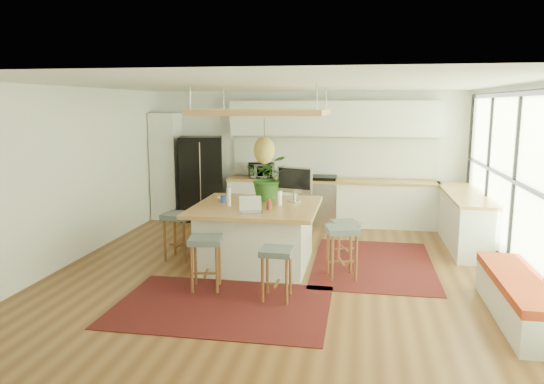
% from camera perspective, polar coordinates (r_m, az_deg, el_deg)
% --- Properties ---
extents(floor, '(7.00, 7.00, 0.00)m').
position_cam_1_polar(floor, '(7.63, 0.84, -8.85)').
color(floor, brown).
rests_on(floor, ground).
extents(ceiling, '(7.00, 7.00, 0.00)m').
position_cam_1_polar(ceiling, '(7.24, 0.89, 11.86)').
color(ceiling, white).
rests_on(ceiling, ground).
extents(wall_back, '(6.50, 0.00, 6.50)m').
position_cam_1_polar(wall_back, '(10.76, 3.83, 3.96)').
color(wall_back, white).
rests_on(wall_back, ground).
extents(wall_front, '(6.50, 0.00, 6.50)m').
position_cam_1_polar(wall_front, '(3.97, -7.21, -6.21)').
color(wall_front, white).
rests_on(wall_front, ground).
extents(wall_left, '(0.00, 7.00, 7.00)m').
position_cam_1_polar(wall_left, '(8.45, -21.45, 1.71)').
color(wall_left, white).
rests_on(wall_left, ground).
extents(wall_right, '(0.00, 7.00, 7.00)m').
position_cam_1_polar(wall_right, '(7.52, 26.11, 0.47)').
color(wall_right, white).
rests_on(wall_right, ground).
extents(window_wall, '(0.10, 6.20, 2.60)m').
position_cam_1_polar(window_wall, '(7.51, 25.92, 0.85)').
color(window_wall, black).
rests_on(window_wall, wall_right).
extents(pantry, '(0.55, 0.60, 2.25)m').
position_cam_1_polar(pantry, '(11.18, -11.60, 2.84)').
color(pantry, white).
rests_on(pantry, floor).
extents(back_counter_base, '(4.20, 0.60, 0.88)m').
position_cam_1_polar(back_counter_base, '(10.53, 6.56, -1.22)').
color(back_counter_base, white).
rests_on(back_counter_base, floor).
extents(back_counter_top, '(4.24, 0.64, 0.05)m').
position_cam_1_polar(back_counter_top, '(10.45, 6.61, 1.26)').
color(back_counter_top, '#A7723B').
rests_on(back_counter_top, back_counter_base).
extents(backsplash, '(4.20, 0.02, 0.80)m').
position_cam_1_polar(backsplash, '(10.69, 6.75, 3.88)').
color(backsplash, white).
rests_on(backsplash, wall_back).
extents(upper_cabinets, '(4.20, 0.34, 0.70)m').
position_cam_1_polar(upper_cabinets, '(10.48, 6.79, 8.14)').
color(upper_cabinets, white).
rests_on(upper_cabinets, wall_back).
extents(range, '(0.76, 0.62, 1.00)m').
position_cam_1_polar(range, '(10.53, 5.21, -0.86)').
color(range, '#A5A5AA').
rests_on(range, floor).
extents(right_counter_base, '(0.60, 2.50, 0.88)m').
position_cam_1_polar(right_counter_base, '(9.53, 20.57, -2.96)').
color(right_counter_base, white).
rests_on(right_counter_base, floor).
extents(right_counter_top, '(0.64, 2.54, 0.05)m').
position_cam_1_polar(right_counter_top, '(9.44, 20.74, -0.23)').
color(right_counter_top, '#A7723B').
rests_on(right_counter_top, right_counter_base).
extents(window_bench, '(0.52, 2.00, 0.50)m').
position_cam_1_polar(window_bench, '(6.58, 25.72, -10.64)').
color(window_bench, white).
rests_on(window_bench, floor).
extents(ceiling_panel, '(1.86, 1.86, 0.80)m').
position_cam_1_polar(ceiling_panel, '(7.69, -0.87, 6.89)').
color(ceiling_panel, '#A7723B').
rests_on(ceiling_panel, ceiling).
extents(rug_near, '(2.60, 1.80, 0.01)m').
position_cam_1_polar(rug_near, '(6.43, -5.60, -12.51)').
color(rug_near, black).
rests_on(rug_near, floor).
extents(rug_right, '(1.80, 2.60, 0.01)m').
position_cam_1_polar(rug_right, '(8.13, 11.18, -7.82)').
color(rug_right, black).
rests_on(rug_right, floor).
extents(fridge, '(1.02, 0.88, 1.76)m').
position_cam_1_polar(fridge, '(10.92, -7.87, 1.73)').
color(fridge, black).
rests_on(fridge, floor).
extents(island, '(1.85, 1.85, 0.93)m').
position_cam_1_polar(island, '(7.85, -1.72, -4.78)').
color(island, '#A7723B').
rests_on(island, floor).
extents(stool_near_left, '(0.49, 0.49, 0.72)m').
position_cam_1_polar(stool_near_left, '(6.88, -7.37, -7.92)').
color(stool_near_left, '#4B5353').
rests_on(stool_near_left, floor).
extents(stool_near_right, '(0.40, 0.40, 0.67)m').
position_cam_1_polar(stool_near_right, '(6.48, 0.53, -8.96)').
color(stool_near_right, '#4B5353').
rests_on(stool_near_right, floor).
extents(stool_right_front, '(0.53, 0.53, 0.74)m').
position_cam_1_polar(stool_right_front, '(7.35, 7.77, -6.77)').
color(stool_right_front, '#4B5353').
rests_on(stool_right_front, floor).
extents(stool_right_back, '(0.49, 0.49, 0.64)m').
position_cam_1_polar(stool_right_back, '(8.11, 8.11, -5.19)').
color(stool_right_back, '#4B5353').
rests_on(stool_right_back, floor).
extents(stool_left_side, '(0.49, 0.49, 0.75)m').
position_cam_1_polar(stool_left_side, '(8.24, -10.26, -5.01)').
color(stool_left_side, '#4B5353').
rests_on(stool_left_side, floor).
extents(laptop, '(0.40, 0.42, 0.23)m').
position_cam_1_polar(laptop, '(7.18, -2.34, -1.37)').
color(laptop, '#A5A5AA').
rests_on(laptop, island).
extents(monitor, '(0.64, 0.38, 0.56)m').
position_cam_1_polar(monitor, '(7.96, 2.53, 0.76)').
color(monitor, '#A5A5AA').
rests_on(monitor, island).
extents(microwave, '(0.59, 0.42, 0.37)m').
position_cam_1_polar(microwave, '(10.62, -1.18, 2.59)').
color(microwave, '#A5A5AA').
rests_on(microwave, back_counter_top).
extents(island_plant, '(0.74, 0.80, 0.57)m').
position_cam_1_polar(island_plant, '(8.11, -0.43, 1.10)').
color(island_plant, '#1E4C19').
rests_on(island_plant, island).
extents(island_bowl, '(0.21, 0.21, 0.05)m').
position_cam_1_polar(island_bowl, '(8.17, -5.44, -0.72)').
color(island_bowl, white).
rests_on(island_bowl, island).
extents(island_bottle_0, '(0.07, 0.07, 0.19)m').
position_cam_1_polar(island_bottle_0, '(7.95, -5.48, -0.50)').
color(island_bottle_0, '#2C47B1').
rests_on(island_bottle_0, island).
extents(island_bottle_1, '(0.07, 0.07, 0.19)m').
position_cam_1_polar(island_bottle_1, '(7.67, -4.89, -0.86)').
color(island_bottle_1, white).
rests_on(island_bottle_1, island).
extents(island_bottle_2, '(0.07, 0.07, 0.19)m').
position_cam_1_polar(island_bottle_2, '(7.39, -0.31, -1.24)').
color(island_bottle_2, maroon).
rests_on(island_bottle_2, island).
extents(island_bottle_3, '(0.07, 0.07, 0.19)m').
position_cam_1_polar(island_bottle_3, '(7.71, 0.88, -0.77)').
color(island_bottle_3, white).
rests_on(island_bottle_3, island).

